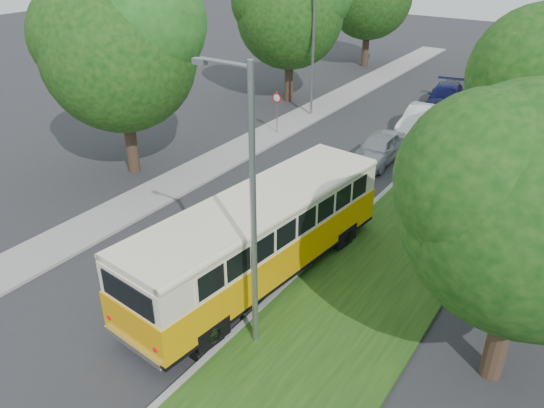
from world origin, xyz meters
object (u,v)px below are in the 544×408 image
Objects in this scene: car_grey at (483,84)px; lamppost_far at (312,48)px; lamppost_near at (250,207)px; car_silver at (378,148)px; vintage_bus at (259,239)px; car_blue at (445,97)px; car_white at (421,120)px.

lamppost_far is at bearing -110.86° from car_grey.
lamppost_near reaches higher than lamppost_far.
car_silver is 15.18m from car_grey.
car_grey is at bearing 92.37° from lamppost_near.
lamppost_near is 14.73m from car_silver.
vintage_bus is 2.46× the size of car_silver.
vintage_bus is at bearing -98.13° from car_blue.
car_blue is at bearing 95.49° from lamppost_near.
car_grey is (0.91, 9.85, 0.00)m from car_white.
vintage_bus is 11.50m from car_silver.
lamppost_far is 17.66m from vintage_bus.
car_grey is at bearing 65.94° from car_blue.
lamppost_far reaches higher than car_silver.
lamppost_far is 1.78× the size of car_silver.
car_silver is 0.78× the size of car_grey.
car_grey is at bearing 84.86° from car_silver.
lamppost_far is 9.54m from car_blue.
lamppost_near is at bearing -81.13° from car_silver.
car_grey is at bearing 82.25° from car_white.
lamppost_near is 24.94m from car_blue.
lamppost_near reaches higher than car_white.
car_silver is at bearing -79.56° from car_grey.
lamppost_near reaches higher than vintage_bus.
car_silver is at bearing 99.75° from vintage_bus.
car_grey reaches higher than car_white.
lamppost_far is 8.59m from car_silver.
lamppost_near reaches higher than car_grey.
lamppost_far is at bearing 115.71° from lamppost_near.
vintage_bus is at bearing -90.65° from car_white.
lamppost_far is 1.65× the size of car_white.
car_grey is (7.70, 10.70, -3.36)m from lamppost_far.
lamppost_far is 1.46× the size of car_blue.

